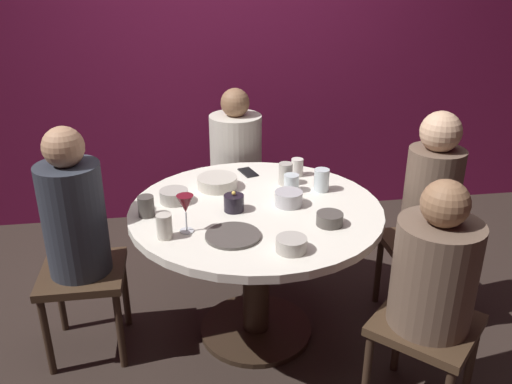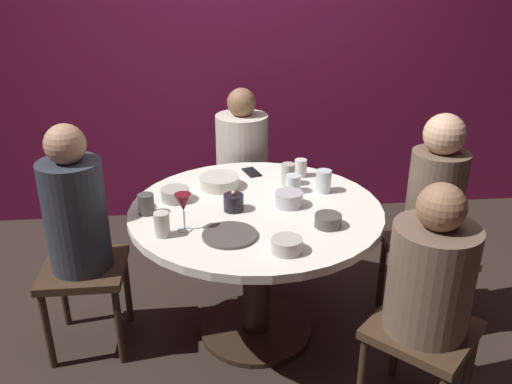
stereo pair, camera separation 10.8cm
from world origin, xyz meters
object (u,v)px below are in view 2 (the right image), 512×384
at_px(dining_table, 256,237).
at_px(bowl_serving_large, 289,199).
at_px(cup_near_candle, 162,224).
at_px(cup_far_edge, 324,181).
at_px(dinner_plate, 230,235).
at_px(cup_by_left_diner, 293,184).
at_px(bowl_small_white, 287,245).
at_px(cup_beside_wine, 301,168).
at_px(seated_diner_left, 76,218).
at_px(cup_center_front, 288,174).
at_px(candle_holder, 234,202).
at_px(cup_by_right_diner, 146,204).
at_px(bowl_salad_center, 220,182).
at_px(seated_diner_front_right, 430,281).
at_px(seated_diner_right, 435,202).
at_px(seated_diner_back, 242,155).
at_px(wine_glass, 183,204).
at_px(cell_phone, 252,172).
at_px(bowl_rice_portion, 175,195).
at_px(bowl_sauce_side, 328,221).

xyz_separation_m(dining_table, bowl_serving_large, (0.16, 0.00, 0.21)).
bearing_deg(cup_near_candle, cup_far_edge, 26.26).
bearing_deg(dinner_plate, cup_by_left_diner, 51.66).
xyz_separation_m(bowl_small_white, cup_beside_wine, (0.20, 0.81, 0.02)).
bearing_deg(bowl_small_white, cup_near_candle, 159.86).
relative_size(seated_diner_left, cup_center_front, 10.08).
relative_size(dinner_plate, bowl_serving_large, 1.77).
distance_m(candle_holder, cup_beside_wine, 0.56).
relative_size(bowl_small_white, cup_by_right_diner, 1.32).
bearing_deg(dinner_plate, bowl_salad_center, 92.25).
bearing_deg(seated_diner_front_right, bowl_serving_large, -8.52).
bearing_deg(seated_diner_left, seated_diner_right, 0.00).
distance_m(bowl_salad_center, cup_by_right_diner, 0.46).
xyz_separation_m(seated_diner_right, cup_center_front, (-0.71, 0.26, 0.07)).
relative_size(dining_table, seated_diner_front_right, 1.12).
bearing_deg(seated_diner_back, dinner_plate, -7.15).
bearing_deg(cup_far_edge, cup_by_right_diner, -169.40).
relative_size(bowl_serving_large, bowl_small_white, 1.05).
bearing_deg(wine_glass, cup_by_left_diner, 33.62).
xyz_separation_m(wine_glass, cup_center_front, (0.54, 0.47, -0.07)).
bearing_deg(seated_diner_right, cup_by_left_diner, -12.98).
bearing_deg(cup_by_left_diner, cell_phone, 123.38).
relative_size(bowl_small_white, bowl_rice_portion, 0.92).
relative_size(candle_holder, cup_center_front, 0.86).
bearing_deg(seated_diner_back, cup_near_candle, -21.35).
distance_m(wine_glass, bowl_small_white, 0.50).
relative_size(dining_table, bowl_serving_large, 9.01).
bearing_deg(bowl_sauce_side, bowl_salad_center, 133.36).
distance_m(dining_table, bowl_salad_center, 0.37).
height_order(dinner_plate, cup_by_left_diner, cup_by_left_diner).
bearing_deg(wine_glass, seated_diner_left, 158.32).
height_order(dining_table, seated_diner_back, seated_diner_back).
xyz_separation_m(seated_diner_right, cup_by_left_diner, (-0.70, 0.16, 0.06)).
distance_m(seated_diner_right, cup_center_front, 0.76).
bearing_deg(bowl_salad_center, dinner_plate, -87.75).
relative_size(seated_diner_left, wine_glass, 6.79).
height_order(cup_by_right_diner, cup_far_edge, cup_far_edge).
bearing_deg(cup_near_candle, bowl_serving_large, 22.84).
bearing_deg(cup_center_front, bowl_salad_center, 179.24).
bearing_deg(dinner_plate, seated_diner_right, 15.21).
relative_size(dinner_plate, cell_phone, 1.74).
bearing_deg(dining_table, cup_beside_wine, 52.30).
height_order(seated_diner_right, cup_by_left_diner, seated_diner_right).
xyz_separation_m(seated_diner_left, cell_phone, (0.88, 0.45, 0.02)).
relative_size(dinner_plate, cup_by_right_diner, 2.47).
relative_size(cell_phone, cup_by_left_diner, 1.52).
relative_size(seated_diner_left, cup_far_edge, 10.10).
bearing_deg(cup_center_front, bowl_sauce_side, -77.92).
xyz_separation_m(seated_diner_back, cup_beside_wine, (0.29, -0.50, 0.09)).
height_order(seated_diner_left, cup_center_front, seated_diner_left).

